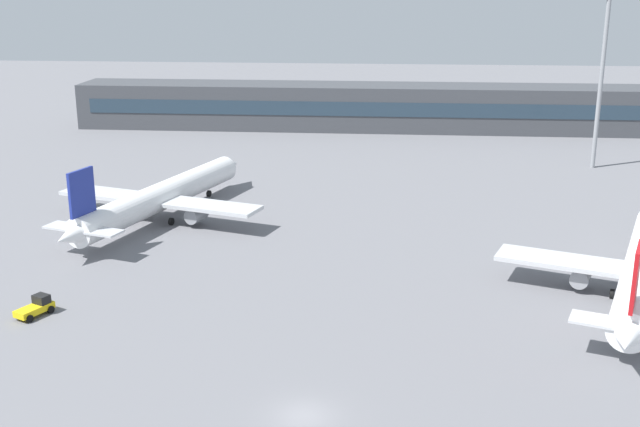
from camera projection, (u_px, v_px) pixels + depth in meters
ground_plane at (339, 238)px, 94.04m from camera, size 400.00×400.00×0.00m
terminal_building at (361, 107)px, 161.22m from camera, size 115.54×12.13×9.00m
airplane_mid at (163, 196)px, 100.87m from camera, size 27.81×39.01×9.90m
baggage_tug_yellow at (36, 307)px, 72.34m from camera, size 2.98×3.89×1.75m
floodlight_tower_west at (602, 68)px, 124.46m from camera, size 3.20×0.80×28.10m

